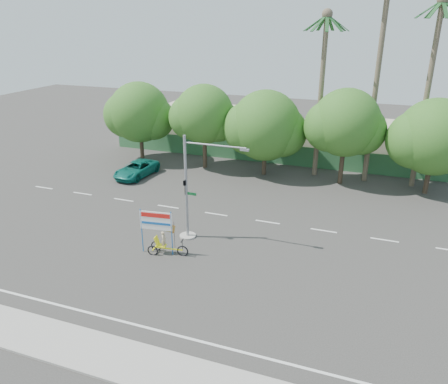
% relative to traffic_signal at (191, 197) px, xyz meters
% --- Properties ---
extents(ground, '(120.00, 120.00, 0.00)m').
position_rel_traffic_signal_xyz_m(ground, '(2.20, -3.98, -2.92)').
color(ground, '#33302D').
rests_on(ground, ground).
extents(sidewalk_near, '(50.00, 2.40, 0.12)m').
position_rel_traffic_signal_xyz_m(sidewalk_near, '(2.20, -11.48, -2.86)').
color(sidewalk_near, gray).
rests_on(sidewalk_near, ground).
extents(fence, '(38.00, 0.08, 2.00)m').
position_rel_traffic_signal_xyz_m(fence, '(2.20, 17.52, -1.92)').
color(fence, '#336B3D').
rests_on(fence, ground).
extents(building_left, '(12.00, 8.00, 4.00)m').
position_rel_traffic_signal_xyz_m(building_left, '(-7.80, 22.02, -0.92)').
color(building_left, beige).
rests_on(building_left, ground).
extents(building_right, '(14.00, 8.00, 3.60)m').
position_rel_traffic_signal_xyz_m(building_right, '(10.20, 22.02, -1.12)').
color(building_right, beige).
rests_on(building_right, ground).
extents(tree_far_left, '(7.14, 6.00, 7.96)m').
position_rel_traffic_signal_xyz_m(tree_far_left, '(-11.85, 14.02, 1.84)').
color(tree_far_left, '#473828').
rests_on(tree_far_left, ground).
extents(tree_left, '(6.66, 5.60, 8.07)m').
position_rel_traffic_signal_xyz_m(tree_left, '(-4.85, 14.02, 2.14)').
color(tree_left, '#473828').
rests_on(tree_left, ground).
extents(tree_center, '(7.62, 6.40, 7.85)m').
position_rel_traffic_signal_xyz_m(tree_center, '(1.14, 14.02, 1.55)').
color(tree_center, '#473828').
rests_on(tree_center, ground).
extents(tree_right, '(6.90, 5.80, 8.36)m').
position_rel_traffic_signal_xyz_m(tree_right, '(8.15, 14.02, 2.32)').
color(tree_right, '#473828').
rests_on(tree_right, ground).
extents(tree_far_right, '(7.38, 6.20, 7.94)m').
position_rel_traffic_signal_xyz_m(tree_far_right, '(15.15, 14.02, 1.73)').
color(tree_far_right, '#473828').
rests_on(tree_far_right, ground).
extents(palm_tall, '(3.73, 3.79, 17.45)m').
position_rel_traffic_signal_xyz_m(palm_tall, '(10.20, 15.52, 7.55)').
color(palm_tall, '#70604C').
rests_on(palm_tall, ground).
extents(palm_mid, '(3.73, 3.79, 15.45)m').
position_rel_traffic_signal_xyz_m(palm_mid, '(14.20, 15.52, 6.48)').
color(palm_mid, '#70604C').
rests_on(palm_mid, ground).
extents(palm_short, '(3.73, 3.79, 14.45)m').
position_rel_traffic_signal_xyz_m(palm_short, '(5.70, 15.52, 5.94)').
color(palm_short, '#70604C').
rests_on(palm_short, ground).
extents(traffic_signal, '(4.72, 1.10, 7.00)m').
position_rel_traffic_signal_xyz_m(traffic_signal, '(0.00, 0.00, 0.00)').
color(traffic_signal, gray).
rests_on(traffic_signal, ground).
extents(trike_billboard, '(3.01, 0.88, 2.97)m').
position_rel_traffic_signal_xyz_m(trike_billboard, '(-0.86, -2.62, -1.72)').
color(trike_billboard, black).
rests_on(trike_billboard, ground).
extents(pickup_truck, '(2.73, 5.18, 1.39)m').
position_rel_traffic_signal_xyz_m(pickup_truck, '(-9.73, 9.36, -2.22)').
color(pickup_truck, '#0F695C').
rests_on(pickup_truck, ground).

